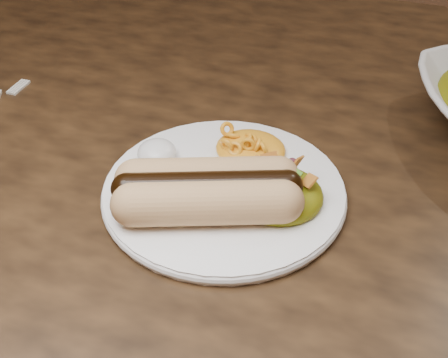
% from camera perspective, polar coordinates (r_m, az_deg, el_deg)
% --- Properties ---
extents(table, '(1.60, 0.90, 0.75)m').
position_cam_1_polar(table, '(0.80, -5.05, 0.04)').
color(table, '#452C16').
rests_on(table, floor).
extents(plate, '(0.29, 0.29, 0.01)m').
position_cam_1_polar(plate, '(0.63, 0.00, -1.17)').
color(plate, white).
rests_on(plate, table).
extents(hotdog, '(0.15, 0.12, 0.04)m').
position_cam_1_polar(hotdog, '(0.58, -1.54, -0.99)').
color(hotdog, tan).
rests_on(hotdog, plate).
extents(mac_and_cheese, '(0.09, 0.08, 0.03)m').
position_cam_1_polar(mac_and_cheese, '(0.66, 2.47, 3.50)').
color(mac_and_cheese, '#F5AA23').
rests_on(mac_and_cheese, plate).
extents(sour_cream, '(0.05, 0.05, 0.03)m').
position_cam_1_polar(sour_cream, '(0.65, -6.18, 2.73)').
color(sour_cream, silver).
rests_on(sour_cream, plate).
extents(taco_salad, '(0.09, 0.08, 0.04)m').
position_cam_1_polar(taco_salad, '(0.60, 4.98, -0.76)').
color(taco_salad, '#9B4800').
rests_on(taco_salad, plate).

